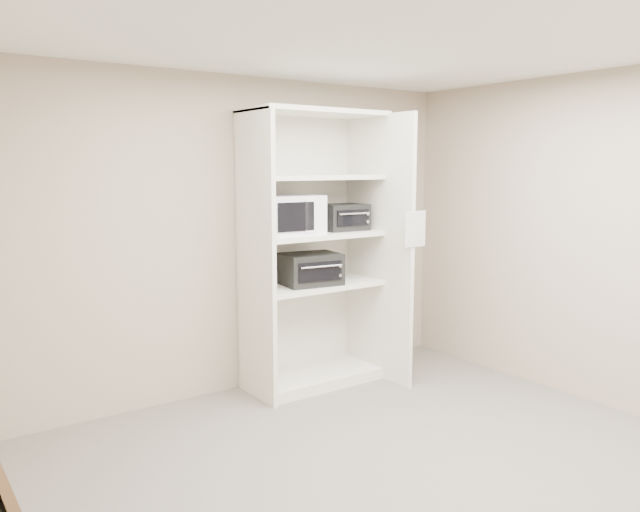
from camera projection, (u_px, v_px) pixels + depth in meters
floor at (387, 477)px, 3.93m from camera, size 4.50×4.00×0.01m
ceiling at (395, 32)px, 3.54m from camera, size 4.50×4.00×0.01m
wall_back at (235, 236)px, 5.35m from camera, size 4.50×0.02×2.70m
wall_right at (600, 241)px, 5.02m from camera, size 0.02×4.00×2.70m
shelving_unit at (318, 259)px, 5.52m from camera, size 1.24×0.92×2.42m
microwave at (286, 215)px, 5.27m from camera, size 0.56×0.44×0.33m
toaster_oven_upper at (343, 217)px, 5.63m from camera, size 0.42×0.33×0.24m
toaster_oven_lower at (310, 269)px, 5.43m from camera, size 0.54×0.44×0.27m
paper_sign at (416, 229)px, 5.30m from camera, size 0.24×0.02×0.30m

